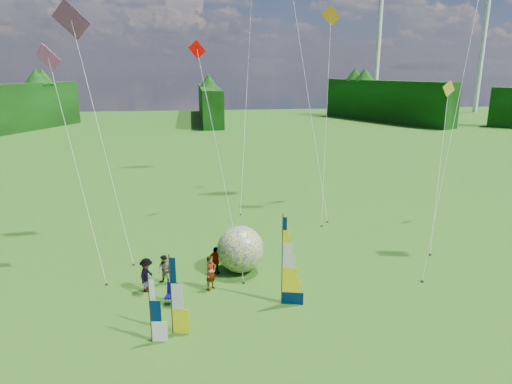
{
  "coord_description": "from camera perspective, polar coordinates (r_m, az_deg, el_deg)",
  "views": [
    {
      "loc": [
        -3.99,
        -17.48,
        11.45
      ],
      "look_at": [
        -1.0,
        4.0,
        5.5
      ],
      "focal_mm": 32.0,
      "sensor_mm": 36.0,
      "label": 1
    }
  ],
  "objects": [
    {
      "name": "ground",
      "position": [
        21.27,
        4.36,
        -17.27
      ],
      "size": [
        220.0,
        220.0,
        0.0
      ],
      "primitive_type": "plane",
      "color": "#4B7821",
      "rests_on": "ground"
    },
    {
      "name": "treeline_ring",
      "position": [
        19.42,
        4.59,
        -7.28
      ],
      "size": [
        210.0,
        210.0,
        8.0
      ],
      "primitive_type": null,
      "color": "#125912",
      "rests_on": "ground"
    },
    {
      "name": "turbine_left",
      "position": [
        134.68,
        26.4,
        15.34
      ],
      "size": [
        8.0,
        1.2,
        30.0
      ],
      "primitive_type": null,
      "color": "silver",
      "rests_on": "ground"
    },
    {
      "name": "turbine_right",
      "position": [
        129.18,
        14.98,
        16.43
      ],
      "size": [
        8.0,
        1.2,
        30.0
      ],
      "primitive_type": null,
      "color": "silver",
      "rests_on": "ground"
    },
    {
      "name": "feather_banner_main",
      "position": [
        22.53,
        3.29,
        -8.67
      ],
      "size": [
        1.23,
        0.4,
        4.58
      ],
      "primitive_type": null,
      "rotation": [
        0.0,
        0.0,
        -0.25
      ],
      "color": "#031A43",
      "rests_on": "ground"
    },
    {
      "name": "side_banner_left",
      "position": [
        20.7,
        -10.57,
        -12.66
      ],
      "size": [
        1.0,
        0.36,
        3.64
      ],
      "primitive_type": null,
      "rotation": [
        0.0,
        0.0,
        -0.27
      ],
      "color": "#FFEE0F",
      "rests_on": "ground"
    },
    {
      "name": "side_banner_far",
      "position": [
        20.45,
        -13.1,
        -14.31
      ],
      "size": [
        0.89,
        0.22,
        2.94
      ],
      "primitive_type": null,
      "rotation": [
        0.0,
        0.0,
        -0.14
      ],
      "color": "white",
      "rests_on": "ground"
    },
    {
      "name": "bol_inflatable",
      "position": [
        26.4,
        -1.97,
        -7.16
      ],
      "size": [
        3.49,
        3.49,
        2.7
      ],
      "primitive_type": "sphere",
      "rotation": [
        0.0,
        0.0,
        -0.36
      ],
      "color": "navy",
      "rests_on": "ground"
    },
    {
      "name": "spectator_a",
      "position": [
        24.59,
        -5.68,
        -10.04
      ],
      "size": [
        0.81,
        0.8,
        1.88
      ],
      "primitive_type": "imported",
      "rotation": [
        0.0,
        0.0,
        0.76
      ],
      "color": "#66594C",
      "rests_on": "ground"
    },
    {
      "name": "spectator_b",
      "position": [
        25.57,
        -11.34,
        -9.52
      ],
      "size": [
        0.89,
        0.78,
        1.66
      ],
      "primitive_type": "imported",
      "rotation": [
        0.0,
        0.0,
        -0.6
      ],
      "color": "#66594C",
      "rests_on": "ground"
    },
    {
      "name": "spectator_c",
      "position": [
        24.96,
        -13.51,
        -10.06
      ],
      "size": [
        0.77,
        1.27,
        1.84
      ],
      "primitive_type": "imported",
      "rotation": [
        0.0,
        0.0,
        1.28
      ],
      "color": "#66594C",
      "rests_on": "ground"
    },
    {
      "name": "spectator_d",
      "position": [
        26.33,
        -5.04,
        -8.54
      ],
      "size": [
        1.03,
        0.79,
        1.63
      ],
      "primitive_type": "imported",
      "rotation": [
        0.0,
        0.0,
        2.66
      ],
      "color": "#66594C",
      "rests_on": "ground"
    },
    {
      "name": "camp_chair",
      "position": [
        23.55,
        -10.53,
        -12.53
      ],
      "size": [
        0.77,
        0.77,
        1.08
      ],
      "primitive_type": null,
      "rotation": [
        0.0,
        0.0,
        -0.27
      ],
      "color": "#040048",
      "rests_on": "ground"
    },
    {
      "name": "kite_whale",
      "position": [
        39.06,
        6.28,
        14.76
      ],
      "size": [
        8.84,
        15.89,
        22.21
      ],
      "primitive_type": null,
      "rotation": [
        0.0,
        0.0,
        0.32
      ],
      "color": "black",
      "rests_on": "ground"
    },
    {
      "name": "kite_rainbow_delta",
      "position": [
        30.83,
        -19.06,
        8.8
      ],
      "size": [
        10.96,
        14.32,
        16.76
      ],
      "primitive_type": null,
      "rotation": [
        0.0,
        0.0,
        -0.21
      ],
      "color": "red",
      "rests_on": "ground"
    },
    {
      "name": "kite_parafoil",
      "position": [
        28.87,
        23.87,
        10.69
      ],
      "size": [
        12.23,
        12.69,
        19.5
      ],
      "primitive_type": null,
      "rotation": [
        0.0,
        0.0,
        -0.34
      ],
      "color": "#C9002A",
      "rests_on": "ground"
    },
    {
      "name": "small_kite_red",
      "position": [
        33.72,
        -5.17,
        7.68
      ],
      "size": [
        7.56,
        11.36,
        13.97
      ],
      "primitive_type": null,
      "rotation": [
        0.0,
        0.0,
        0.32
      ],
      "color": "#F30300",
      "rests_on": "ground"
    },
    {
      "name": "small_kite_orange",
      "position": [
        37.1,
        8.86,
        10.61
      ],
      "size": [
        6.07,
        11.8,
        17.0
      ],
      "primitive_type": null,
      "rotation": [
        0.0,
        0.0,
        -0.06
      ],
      "color": "orange",
      "rests_on": "ground"
    },
    {
      "name": "small_kite_yellow",
      "position": [
        33.71,
        22.12,
        4.0
      ],
      "size": [
        9.11,
        11.12,
        10.95
      ],
      "primitive_type": null,
      "rotation": [
        0.0,
        0.0,
        0.31
      ],
      "color": "yellow",
      "rests_on": "ground"
    },
    {
      "name": "small_kite_pink",
      "position": [
        27.27,
        -21.64,
        4.13
      ],
      "size": [
        8.31,
        9.39,
        13.31
      ],
      "primitive_type": null,
      "rotation": [
        0.0,
        0.0,
        -0.4
      ],
      "color": "#E649B1",
      "rests_on": "ground"
    },
    {
      "name": "small_kite_green",
      "position": [
        40.9,
        -1.19,
        12.88
      ],
      "size": [
        7.3,
        14.76,
        19.38
      ],
      "primitive_type": null,
      "rotation": [
        0.0,
        0.0,
        -0.19
      ],
      "color": "green",
      "rests_on": "ground"
    }
  ]
}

